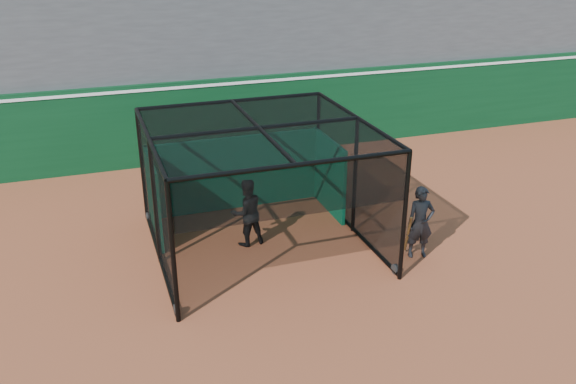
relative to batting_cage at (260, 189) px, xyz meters
name	(u,v)px	position (x,y,z in m)	size (l,w,h in m)	color
ground	(291,301)	(-0.11, -2.40, -1.38)	(120.00, 120.00, 0.00)	brown
outfield_wall	(200,119)	(-0.11, 6.10, -0.10)	(50.00, 0.50, 2.50)	#0A381A
batting_cage	(260,189)	(0.00, 0.00, 0.00)	(4.64, 4.72, 2.78)	black
batter	(247,212)	(-0.27, 0.16, -0.60)	(0.76, 0.59, 1.57)	black
on_deck_player	(420,223)	(3.11, -1.59, -0.58)	(0.66, 0.50, 1.62)	black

